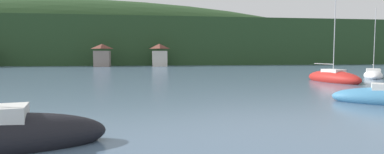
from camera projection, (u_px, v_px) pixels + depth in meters
The scene contains 5 objects.
wooded_hillside at pixel (93, 47), 116.83m from camera, with size 352.00×46.77×39.23m.
shore_building_westcentral at pixel (102, 56), 85.31m from camera, with size 4.44×4.00×6.24m.
shore_building_central at pixel (160, 55), 88.39m from camera, with size 4.36×5.81×6.42m.
sailboat_far_1 at pixel (373, 75), 44.56m from camera, with size 6.11×7.24×10.43m.
sailboat_far_6 at pixel (333, 78), 38.10m from camera, with size 4.09×8.60×11.56m.
Camera 1 is at (-3.30, 16.87, 3.41)m, focal length 28.90 mm.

